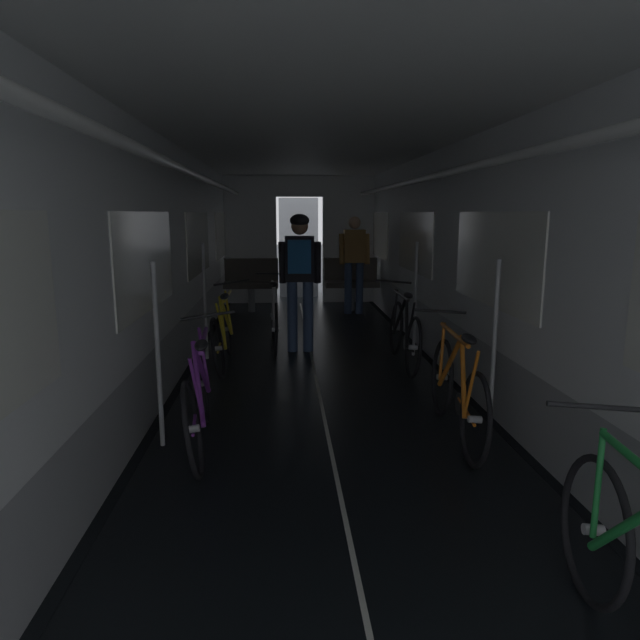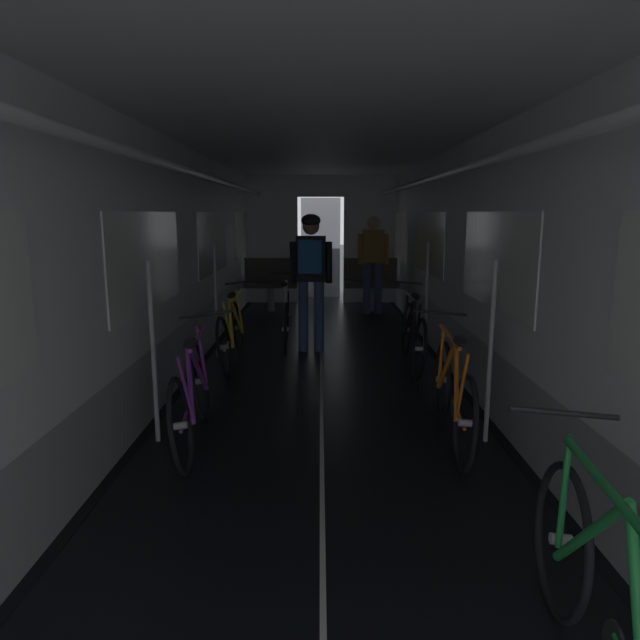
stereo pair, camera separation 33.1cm
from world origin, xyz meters
The scene contains 10 objects.
train_car_shell centered at (0.00, 3.60, 1.70)m, with size 3.14×12.34×2.57m.
bench_seat_far_left centered at (-0.90, 8.07, 0.57)m, with size 0.98×0.51×0.95m.
bench_seat_far_right centered at (0.90, 8.07, 0.57)m, with size 0.98×0.51×0.95m.
bicycle_purple centered at (-0.99, 2.07, 0.38)m, with size 0.44×1.69×0.95m.
bicycle_yellow centered at (-1.04, 4.34, 0.38)m, with size 0.44×1.69×0.96m.
bicycle_orange centered at (1.00, 2.11, 0.38)m, with size 0.44×1.69×0.95m.
bicycle_black centered at (1.04, 4.24, 0.38)m, with size 0.44×1.69×0.95m.
person_cyclist_aisle centered at (-0.13, 4.99, 1.07)m, with size 0.54×0.40×1.73m.
bicycle_white_in_aisle centered at (-0.46, 5.25, 0.38)m, with size 0.44×1.69×0.94m.
person_standing_near_bench centered at (0.90, 7.70, 0.98)m, with size 0.53×0.23×1.69m.
Camera 1 is at (-0.34, -2.00, 1.74)m, focal length 31.55 mm.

